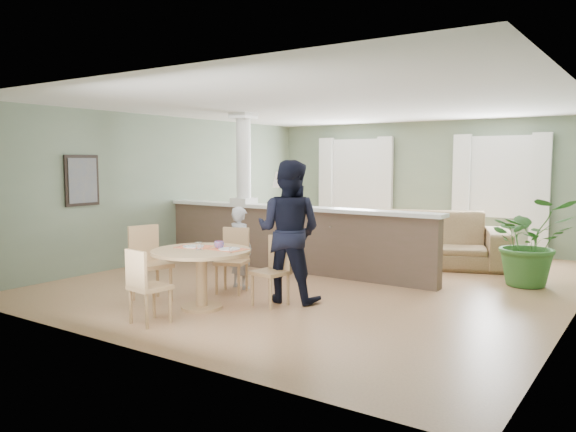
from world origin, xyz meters
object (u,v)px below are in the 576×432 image
Objects in this scene: dining_table at (202,262)px; chair_near at (145,283)px; sofa at (413,238)px; chair_side at (148,259)px; man_person at (289,231)px; chair_far_man at (274,267)px; chair_far_boy at (233,257)px; child_person at (240,247)px; houseplant at (530,242)px.

dining_table is 0.90m from chair_near.
chair_side reaches higher than sofa.
chair_side is 0.53× the size of man_person.
chair_side is 1.92m from man_person.
chair_far_man is 1.71m from chair_near.
chair_far_boy is 0.76× the size of child_person.
man_person reaches higher than child_person.
chair_near is at bearing -124.71° from houseplant.
chair_far_man is at bearing 47.01° from dining_table.
sofa is 3.77× the size of chair_near.
sofa is at bearing 162.34° from houseplant.
child_person is (-0.33, 1.17, 0.00)m from dining_table.
chair_far_man is at bearing -35.53° from chair_far_boy.
dining_table is 1.37× the size of chair_far_boy.
child_person is at bearing -9.09° from chair_side.
man_person is (0.95, -0.00, 0.44)m from chair_far_boy.
houseplant is at bearing 49.80° from dining_table.
houseplant is 1.53× the size of chair_near.
chair_near is at bearing -105.53° from chair_far_man.
houseplant is at bearing -36.80° from sofa.
man_person is at bearing -115.12° from sofa.
chair_far_boy is 1.05m from man_person.
houseplant reaches higher than child_person.
child_person is 1.09m from man_person.
sofa is 5.40m from chair_near.
chair_near is 2.03m from man_person.
child_person reaches higher than chair_near.
chair_side is at bearing -36.53° from chair_near.
chair_side is at bearing -140.48° from chair_far_boy.
dining_table is 0.98m from chair_far_boy.
chair_near is (-1.09, -5.29, 0.00)m from sofa.
chair_far_boy is (-3.42, -2.79, -0.16)m from houseplant.
dining_table is 1.40× the size of chair_far_man.
houseplant is 4.42m from chair_far_boy.
sofa is 1.75× the size of man_person.
chair_far_boy reaches higher than chair_near.
chair_far_man is at bearing 164.30° from child_person.
dining_table is 1.21m from man_person.
chair_far_man is (0.90, -0.26, -0.01)m from chair_far_boy.
dining_table is at bearing -85.85° from chair_near.
man_person reaches higher than chair_side.
sofa is 2.73× the size of child_person.
houseplant is 1.11× the size of child_person.
man_person is (-0.36, -3.46, 0.46)m from sofa.
dining_table is (-3.15, -3.73, -0.07)m from houseplant.
man_person is at bearing -104.39° from chair_near.
sofa is 4.88m from chair_side.
dining_table is at bearing 42.91° from man_person.
child_person is (-1.38, -3.23, 0.12)m from sofa.
sofa is at bearing -107.14° from man_person.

